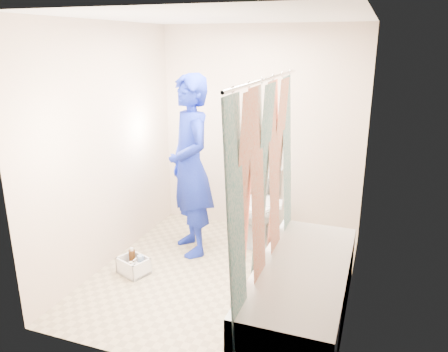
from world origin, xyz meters
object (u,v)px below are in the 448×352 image
(plumber, at_px, (190,167))
(cleaning_caddy, at_px, (134,266))
(bathtub, at_px, (301,291))
(toilet, at_px, (260,205))

(plumber, distance_m, cleaning_caddy, 1.15)
(bathtub, bearing_deg, cleaning_caddy, 173.76)
(cleaning_caddy, bearing_deg, toilet, 73.09)
(plumber, bearing_deg, toilet, 89.57)
(bathtub, xyz_separation_m, plumber, (-1.36, 0.86, 0.69))
(toilet, xyz_separation_m, cleaning_caddy, (-0.94, -1.23, -0.33))
(bathtub, height_order, cleaning_caddy, bathtub)
(bathtub, distance_m, plumber, 1.75)
(toilet, height_order, cleaning_caddy, toilet)
(toilet, bearing_deg, bathtub, -72.50)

